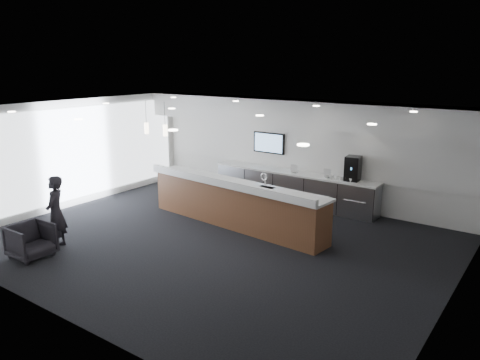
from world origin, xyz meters
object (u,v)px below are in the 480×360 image
Objects in this scene: armchair at (31,241)px; service_counter at (235,203)px; coffee_machine at (353,168)px; lounge_guest at (56,213)px.

service_counter is at bearing -30.52° from armchair.
coffee_machine is 7.39m from lounge_guest.
lounge_guest is (0.01, 0.63, 0.45)m from armchair.
coffee_machine reaches higher than armchair.
coffee_machine is 0.81× the size of armchair.
lounge_guest reaches higher than coffee_machine.
service_counter is 6.53× the size of armchair.
coffee_machine is at bearing -34.38° from armchair.
coffee_machine is (2.04, 2.50, 0.70)m from service_counter.
lounge_guest reaches higher than armchair.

